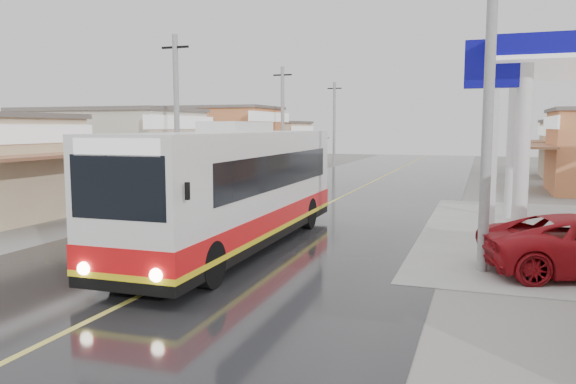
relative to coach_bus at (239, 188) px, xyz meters
The scene contains 12 objects.
ground 1.92m from the coach_bus, 89.75° to the right, with size 120.00×120.00×0.00m, color slate.
road 14.54m from the coach_bus, 89.99° to the left, with size 12.00×90.00×0.02m, color black.
centre_line 14.54m from the coach_bus, 89.99° to the left, with size 0.15×90.00×0.01m, color #D8CC4C.
shopfronts_left 21.82m from the coach_bus, 126.72° to the left, with size 11.00×44.00×5.20m, color tan, non-canonical shape.
utility_poles_left 17.04m from the coach_bus, 114.40° to the left, with size 1.60×50.00×8.00m, color gray, non-canonical shape.
utility_poles_right 16.14m from the coach_bus, 64.11° to the left, with size 1.60×36.00×8.00m, color gray, non-canonical shape.
coach_bus is the anchor object (origin of this frame).
second_bus 14.76m from the coach_bus, 109.90° to the left, with size 2.81×10.10×3.35m.
cyclist 10.46m from the coach_bus, 119.27° to the left, with size 0.98×1.93×1.99m.
tricycle_near 12.51m from the coach_bus, 127.20° to the left, with size 1.73×2.27×1.74m.
tricycle_far 13.02m from the coach_bus, 133.74° to the left, with size 1.69×2.53×1.90m.
tyre_stack 9.86m from the coach_bus, 135.76° to the left, with size 0.91×0.91×0.47m.
Camera 1 is at (6.92, -14.80, 3.66)m, focal length 35.00 mm.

